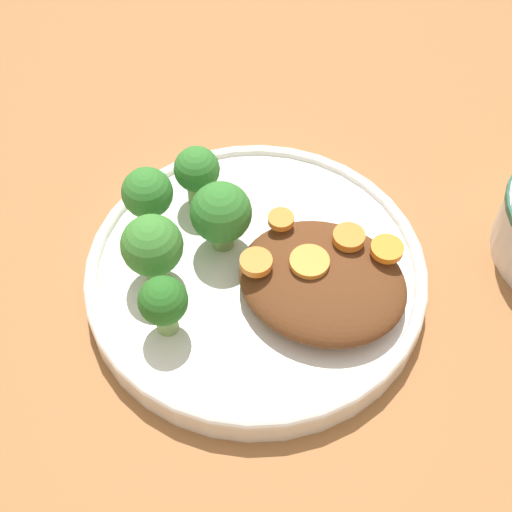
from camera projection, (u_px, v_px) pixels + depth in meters
ground_plane at (256, 284)px, 0.53m from camera, size 4.00×4.00×0.00m
plate at (256, 274)px, 0.52m from camera, size 0.25×0.25×0.03m
stew_mound at (324, 277)px, 0.50m from camera, size 0.12×0.10×0.03m
broccoli_floret_0 at (152, 247)px, 0.49m from camera, size 0.04×0.04×0.06m
broccoli_floret_1 at (197, 172)px, 0.53m from camera, size 0.03×0.03×0.05m
broccoli_floret_2 at (148, 194)px, 0.52m from camera, size 0.04×0.04×0.05m
broccoli_floret_3 at (221, 214)px, 0.50m from camera, size 0.04×0.04×0.06m
broccoli_floret_4 at (163, 303)px, 0.46m from camera, size 0.03×0.03×0.05m
carrot_slice_0 at (349, 237)px, 0.49m from camera, size 0.02×0.02×0.01m
carrot_slice_1 at (309, 263)px, 0.48m from camera, size 0.03×0.03×0.00m
carrot_slice_2 at (256, 262)px, 0.48m from camera, size 0.02×0.02×0.01m
carrot_slice_3 at (281, 219)px, 0.50m from camera, size 0.02×0.02×0.01m
carrot_slice_4 at (387, 249)px, 0.49m from camera, size 0.02×0.02×0.01m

